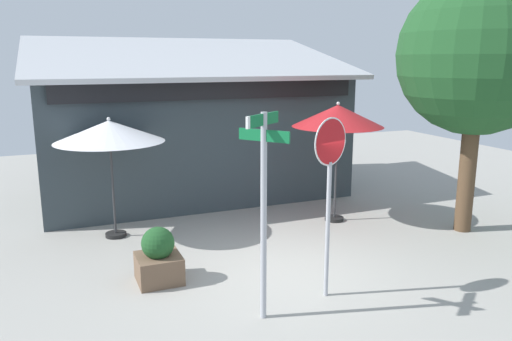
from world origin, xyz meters
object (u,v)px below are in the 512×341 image
object	(u,v)px
street_sign_post	(264,198)
patio_umbrella_ivory_left	(109,132)
sidewalk_planter	(159,258)
shade_tree	(490,60)
patio_umbrella_crimson_center	(338,117)
stop_sign	(329,175)

from	to	relation	value
street_sign_post	patio_umbrella_ivory_left	bearing A→B (deg)	109.71
sidewalk_planter	shade_tree	bearing A→B (deg)	-0.24
patio_umbrella_ivory_left	patio_umbrella_crimson_center	size ratio (longest dim) A/B	0.92
street_sign_post	stop_sign	bearing A→B (deg)	12.58
patio_umbrella_crimson_center	sidewalk_planter	xyz separation A→B (m)	(-4.50, -1.75, -2.03)
stop_sign	shade_tree	xyz separation A→B (m)	(4.64, 1.51, 1.72)
street_sign_post	stop_sign	xyz separation A→B (m)	(1.21, 0.27, 0.16)
patio_umbrella_ivory_left	shade_tree	distance (m)	8.00
street_sign_post	sidewalk_planter	distance (m)	2.57
stop_sign	shade_tree	bearing A→B (deg)	18.03
patio_umbrella_crimson_center	sidewalk_planter	world-z (taller)	patio_umbrella_crimson_center
patio_umbrella_ivory_left	patio_umbrella_crimson_center	distance (m)	4.99
stop_sign	patio_umbrella_crimson_center	xyz separation A→B (m)	(2.13, 3.29, 0.46)
street_sign_post	patio_umbrella_crimson_center	distance (m)	4.92
stop_sign	patio_umbrella_ivory_left	bearing A→B (deg)	124.05
shade_tree	sidewalk_planter	world-z (taller)	shade_tree
stop_sign	shade_tree	distance (m)	5.18
street_sign_post	shade_tree	bearing A→B (deg)	16.93
patio_umbrella_ivory_left	shade_tree	xyz separation A→B (m)	(7.42, -2.61, 1.45)
patio_umbrella_crimson_center	shade_tree	bearing A→B (deg)	-35.33
shade_tree	patio_umbrella_crimson_center	bearing A→B (deg)	144.67
patio_umbrella_ivory_left	street_sign_post	bearing A→B (deg)	-70.29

